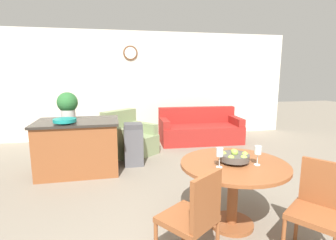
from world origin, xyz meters
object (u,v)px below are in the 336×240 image
object	(u,v)px
trash_bin	(133,144)
potted_plant	(68,104)
dining_chair_near_right	(318,206)
dining_table	(233,177)
fruit_bowl	(235,157)
armchair	(129,140)
dining_chair_near_left	(194,215)
wine_glass_left	(220,153)
teal_bowl	(65,120)
wine_glass_right	(258,151)
kitchen_island	(79,146)
couch	(200,130)

from	to	relation	value
trash_bin	potted_plant	bearing A→B (deg)	177.33
dining_chair_near_right	potted_plant	distance (m)	3.86
dining_table	fruit_bowl	xyz separation A→B (m)	(0.00, -0.00, 0.23)
dining_table	armchair	xyz separation A→B (m)	(-0.95, 2.88, -0.26)
dining_chair_near_left	wine_glass_left	world-z (taller)	wine_glass_left
teal_bowl	potted_plant	distance (m)	0.47
wine_glass_right	wine_glass_left	bearing A→B (deg)	177.75
dining_chair_near_left	fruit_bowl	world-z (taller)	dining_chair_near_left
kitchen_island	couch	xyz separation A→B (m)	(2.65, 1.47, -0.16)
teal_bowl	dining_table	bearing A→B (deg)	-42.22
dining_chair_near_left	potted_plant	distance (m)	3.15
fruit_bowl	potted_plant	xyz separation A→B (m)	(-2.00, 2.23, 0.35)
kitchen_island	teal_bowl	world-z (taller)	teal_bowl
dining_table	wine_glass_right	distance (m)	0.39
potted_plant	armchair	world-z (taller)	potted_plant
dining_chair_near_left	teal_bowl	xyz separation A→B (m)	(-1.38, 2.33, 0.44)
dining_table	wine_glass_right	bearing A→B (deg)	-28.81
fruit_bowl	armchair	world-z (taller)	armchair
teal_bowl	dining_chair_near_left	bearing A→B (deg)	-59.43
fruit_bowl	wine_glass_left	distance (m)	0.25
wine_glass_left	dining_chair_near_right	bearing A→B (deg)	-34.89
wine_glass_left	trash_bin	world-z (taller)	wine_glass_left
wine_glass_left	couch	bearing A→B (deg)	74.11
dining_table	dining_chair_near_left	bearing A→B (deg)	-139.12
dining_chair_near_right	trash_bin	world-z (taller)	dining_chair_near_right
dining_chair_near_left	potted_plant	bearing A→B (deg)	80.96
dining_chair_near_left	wine_glass_right	distance (m)	0.99
wine_glass_left	kitchen_island	distance (m)	2.71
potted_plant	trash_bin	bearing A→B (deg)	-2.67
trash_bin	armchair	world-z (taller)	armchair
fruit_bowl	wine_glass_left	xyz separation A→B (m)	(-0.21, -0.09, 0.09)
trash_bin	couch	xyz separation A→B (m)	(1.72, 1.33, -0.10)
fruit_bowl	wine_glass_right	world-z (taller)	wine_glass_right
dining_table	teal_bowl	world-z (taller)	teal_bowl
couch	trash_bin	bearing A→B (deg)	-139.57
wine_glass_right	dining_chair_near_right	bearing A→B (deg)	-56.86
dining_table	wine_glass_left	bearing A→B (deg)	-155.70
dining_chair_near_left	teal_bowl	bearing A→B (deg)	84.80
dining_table	potted_plant	xyz separation A→B (m)	(-2.00, 2.23, 0.58)
wine_glass_left	potted_plant	xyz separation A→B (m)	(-1.79, 2.32, 0.26)
fruit_bowl	wine_glass_right	size ratio (longest dim) A/B	1.52
dining_table	couch	xyz separation A→B (m)	(0.81, 3.50, -0.28)
dining_chair_near_left	fruit_bowl	distance (m)	0.86
kitchen_island	potted_plant	xyz separation A→B (m)	(-0.16, 0.20, 0.69)
dining_chair_near_right	fruit_bowl	xyz separation A→B (m)	(-0.53, 0.61, 0.30)
dining_table	wine_glass_left	distance (m)	0.39
wine_glass_right	kitchen_island	xyz separation A→B (m)	(-2.04, 2.14, -0.43)
trash_bin	armchair	distance (m)	0.71
fruit_bowl	dining_table	bearing A→B (deg)	129.54
kitchen_island	armchair	size ratio (longest dim) A/B	1.11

